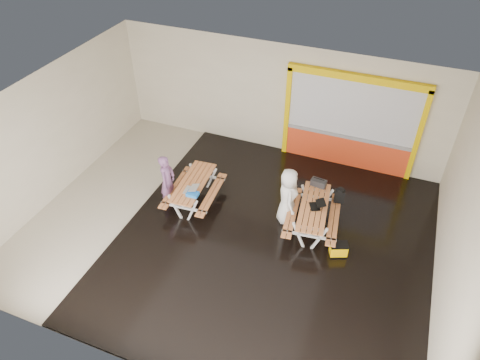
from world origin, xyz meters
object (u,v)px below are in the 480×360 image
at_px(picnic_table_left, 194,187).
at_px(blue_pouch, 193,194).
at_px(person_left, 168,181).
at_px(backpack, 340,195).
at_px(laptop_left, 191,189).
at_px(fluke_bag, 338,250).
at_px(picnic_table_right, 313,212).
at_px(laptop_right, 317,205).
at_px(dark_case, 293,222).
at_px(person_right, 288,196).
at_px(toolbox, 319,183).

relative_size(picnic_table_left, blue_pouch, 6.47).
xyz_separation_m(person_left, backpack, (4.35, 1.20, -0.08)).
xyz_separation_m(person_left, laptop_left, (0.73, -0.09, 0.01)).
xyz_separation_m(laptop_left, fluke_bag, (3.95, -0.13, -0.57)).
relative_size(blue_pouch, fluke_bag, 0.61).
relative_size(laptop_left, fluke_bag, 0.81).
bearing_deg(picnic_table_right, laptop_left, -169.71).
relative_size(laptop_right, fluke_bag, 0.95).
bearing_deg(dark_case, person_right, 146.17).
relative_size(person_right, laptop_left, 4.03).
bearing_deg(laptop_left, picnic_table_right, 10.29).
height_order(laptop_left, blue_pouch, laptop_left).
distance_m(person_right, laptop_left, 2.50).
distance_m(person_left, blue_pouch, 0.89).
bearing_deg(fluke_bag, laptop_right, 137.57).
bearing_deg(dark_case, blue_pouch, -165.90).
xyz_separation_m(laptop_right, fluke_bag, (0.76, -0.70, -0.59)).
height_order(toolbox, dark_case, toolbox).
bearing_deg(person_left, person_right, -85.38).
bearing_deg(person_left, picnic_table_left, -72.96).
xyz_separation_m(person_left, blue_pouch, (0.86, -0.24, 0.01)).
xyz_separation_m(backpack, fluke_bag, (0.33, -1.41, -0.48)).
distance_m(picnic_table_right, backpack, 0.89).
height_order(person_right, fluke_bag, person_right).
height_order(picnic_table_right, laptop_right, laptop_right).
bearing_deg(picnic_table_left, fluke_bag, -6.63).
bearing_deg(person_right, dark_case, -147.61).
relative_size(picnic_table_right, backpack, 4.80).
bearing_deg(person_left, blue_pouch, -110.69).
relative_size(laptop_right, blue_pouch, 1.57).
relative_size(picnic_table_left, person_left, 1.24).
xyz_separation_m(blue_pouch, backpack, (3.49, 1.44, -0.09)).
xyz_separation_m(blue_pouch, dark_case, (2.52, 0.63, -0.66)).
distance_m(person_left, laptop_left, 0.74).
bearing_deg(toolbox, person_left, -160.73).
bearing_deg(blue_pouch, fluke_bag, 0.34).
bearing_deg(person_right, laptop_right, -118.85).
height_order(laptop_right, toolbox, toolbox).
relative_size(laptop_right, dark_case, 1.15).
height_order(picnic_table_right, fluke_bag, picnic_table_right).
bearing_deg(picnic_table_right, toolbox, 96.71).
bearing_deg(toolbox, fluke_bag, -58.66).
bearing_deg(backpack, toolbox, 169.45).
bearing_deg(fluke_bag, person_left, 177.40).
distance_m(laptop_right, blue_pouch, 3.14).
height_order(person_left, laptop_left, person_left).
distance_m(laptop_left, backpack, 3.84).
height_order(picnic_table_right, blue_pouch, blue_pouch).
bearing_deg(blue_pouch, person_right, 19.01).
bearing_deg(picnic_table_left, laptop_left, -73.21).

